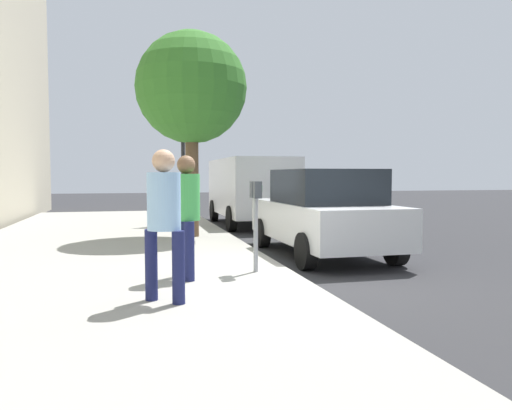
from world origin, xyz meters
TOP-DOWN VIEW (x-y plane):
  - ground_plane at (0.00, 0.00)m, footprint 80.00×80.00m
  - sidewalk_slab at (0.00, 3.00)m, footprint 28.00×6.00m
  - parking_meter at (-0.04, 0.58)m, footprint 0.36×0.12m
  - pedestrian_at_meter at (-0.27, 1.67)m, footprint 0.54×0.39m
  - pedestrian_bystander at (-1.57, 2.07)m, footprint 0.40×0.45m
  - parked_sedan_near at (2.03, -1.35)m, footprint 4.42×2.00m
  - parked_van_far at (8.48, -1.35)m, footprint 5.22×2.16m
  - street_tree at (4.71, 1.00)m, footprint 2.69×2.69m
  - traffic_signal at (8.02, 0.79)m, footprint 0.24×0.44m

SIDE VIEW (x-z plane):
  - ground_plane at x=0.00m, z-range 0.00..0.00m
  - sidewalk_slab at x=0.00m, z-range 0.00..0.15m
  - parked_sedan_near at x=2.03m, z-range 0.01..1.78m
  - parking_meter at x=-0.04m, z-range 0.46..1.87m
  - pedestrian_at_meter at x=-0.27m, z-range 0.31..2.10m
  - pedestrian_bystander at x=-1.57m, z-range 0.32..2.12m
  - parked_van_far at x=8.48m, z-range 0.17..2.35m
  - traffic_signal at x=8.02m, z-range 0.78..4.38m
  - street_tree at x=4.71m, z-range 1.26..6.22m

